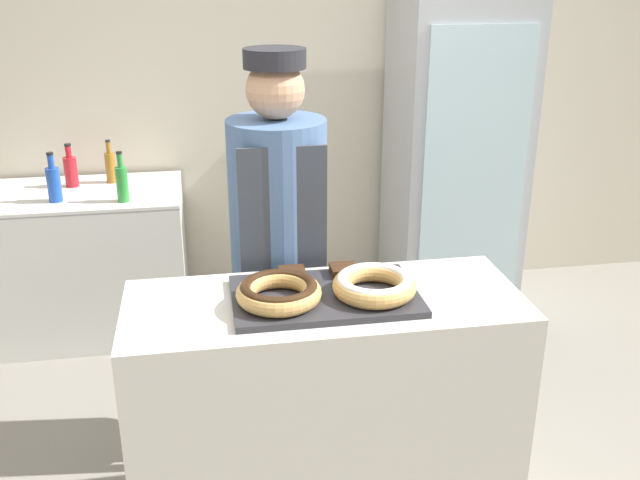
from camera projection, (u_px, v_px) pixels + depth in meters
name	position (u px, v px, depth m)	size (l,w,h in m)	color
wall_back	(263.00, 82.00, 4.25)	(8.00, 0.06, 2.70)	beige
display_counter	(325.00, 414.00, 2.62)	(1.37, 0.55, 0.94)	beige
serving_tray	(325.00, 296.00, 2.44)	(0.63, 0.40, 0.02)	#2D2D33
donut_chocolate_glaze	(279.00, 291.00, 2.36)	(0.29, 0.29, 0.07)	tan
donut_light_glaze	(374.00, 284.00, 2.41)	(0.29, 0.29, 0.07)	tan
brownie_back_left	(292.00, 274.00, 2.55)	(0.09, 0.09, 0.03)	#382111
brownie_back_right	(343.00, 270.00, 2.58)	(0.09, 0.09, 0.03)	#382111
baker_person	(279.00, 253.00, 2.92)	(0.39, 0.39, 1.73)	#4C4C51
beverage_fridge	(454.00, 158.00, 4.20)	(0.72, 0.65, 1.87)	#ADB2B7
chest_freezer	(92.00, 261.00, 4.06)	(1.04, 0.67, 0.84)	silver
bottle_red	(71.00, 170.00, 3.97)	(0.07, 0.07, 0.24)	red
bottle_amber	(110.00, 166.00, 4.04)	(0.06, 0.06, 0.25)	#99661E
bottle_green	(122.00, 182.00, 3.72)	(0.06, 0.06, 0.27)	#2D8C38
bottle_blue	(54.00, 183.00, 3.72)	(0.07, 0.07, 0.26)	#1E4CB2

